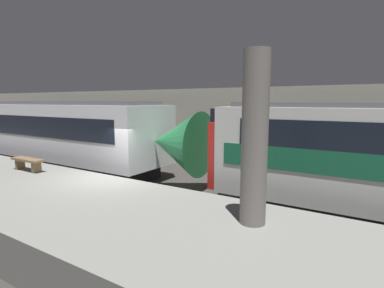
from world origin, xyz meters
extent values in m
plane|color=#33302D|center=(0.00, 0.00, 0.00)|extent=(120.00, 120.00, 0.00)
cube|color=slate|center=(0.00, -2.15, 0.51)|extent=(40.00, 4.30, 1.02)
cube|color=#B2AD9E|center=(0.00, 6.72, 2.09)|extent=(50.00, 0.15, 4.17)
cylinder|color=slate|center=(5.38, -1.31, 2.76)|extent=(0.53, 0.53, 3.50)
cube|color=black|center=(-8.78, 2.54, 0.36)|extent=(15.64, 2.51, 0.72)
cube|color=silver|center=(-8.78, 2.54, 2.03)|extent=(17.00, 3.07, 2.63)
cube|color=#4C4C51|center=(-8.78, 2.54, 3.43)|extent=(16.32, 2.15, 0.16)
cube|color=black|center=(-8.78, 1.00, 2.35)|extent=(15.64, 0.02, 0.95)
cone|color=#238447|center=(0.82, 2.54, 1.90)|extent=(2.20, 2.49, 2.49)
sphere|color=#F2EFCC|center=(1.77, 2.54, 1.51)|extent=(0.20, 0.20, 0.20)
cube|color=red|center=(3.16, 2.54, 1.82)|extent=(0.25, 3.01, 2.10)
cube|color=black|center=(3.16, 2.54, 2.87)|extent=(0.25, 2.70, 0.84)
sphere|color=#EA4C42|center=(3.00, 1.85, 1.46)|extent=(0.18, 0.18, 0.18)
sphere|color=#EA4C42|center=(3.00, 3.23, 1.46)|extent=(0.18, 0.18, 0.18)
cube|color=brown|center=(-3.74, -1.10, 1.22)|extent=(0.10, 0.32, 0.41)
cube|color=brown|center=(-2.69, -1.10, 1.22)|extent=(0.10, 0.32, 0.41)
cube|color=brown|center=(-3.21, -1.10, 1.43)|extent=(1.50, 0.40, 0.08)
camera|label=1|loc=(7.43, -6.99, 3.51)|focal=28.00mm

